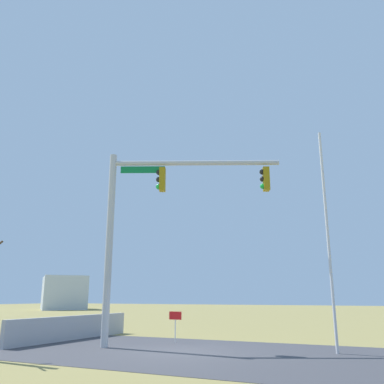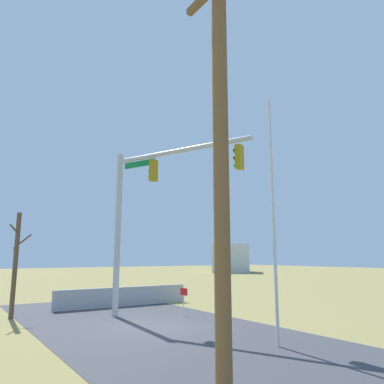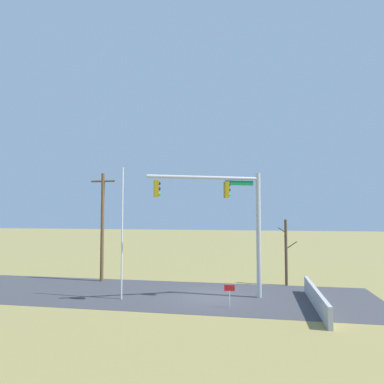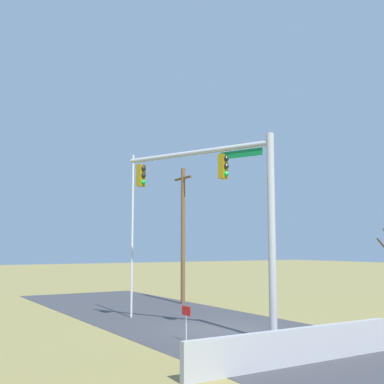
% 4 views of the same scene
% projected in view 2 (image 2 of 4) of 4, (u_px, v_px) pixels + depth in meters
% --- Properties ---
extents(ground_plane, '(160.00, 160.00, 0.00)m').
position_uv_depth(ground_plane, '(150.00, 327.00, 13.83)').
color(ground_plane, olive).
extents(road_surface, '(28.00, 8.00, 0.01)m').
position_uv_depth(road_surface, '(214.00, 348.00, 10.57)').
color(road_surface, '#3D3D42').
rests_on(road_surface, ground_plane).
extents(sidewalk_corner, '(6.00, 6.00, 0.01)m').
position_uv_depth(sidewalk_corner, '(106.00, 314.00, 17.00)').
color(sidewalk_corner, '#B7B5AD').
rests_on(sidewalk_corner, ground_plane).
extents(retaining_fence, '(0.20, 7.47, 1.01)m').
position_uv_depth(retaining_fence, '(124.00, 297.00, 19.63)').
color(retaining_fence, '#A8A8AD').
rests_on(retaining_fence, ground_plane).
extents(signal_mast, '(6.36, 2.97, 7.46)m').
position_uv_depth(signal_mast, '(147.00, 199.00, 16.20)').
color(signal_mast, '#B2B5BA').
rests_on(signal_mast, ground_plane).
extents(flagpole, '(0.10, 0.10, 7.76)m').
position_uv_depth(flagpole, '(273.00, 216.00, 11.41)').
color(flagpole, silver).
rests_on(flagpole, ground_plane).
extents(utility_pole, '(1.90, 0.26, 8.01)m').
position_uv_depth(utility_pole, '(221.00, 160.00, 5.92)').
color(utility_pole, brown).
rests_on(utility_pole, ground_plane).
extents(bare_tree, '(1.27, 1.02, 4.57)m').
position_uv_depth(bare_tree, '(15.00, 263.00, 16.00)').
color(bare_tree, brown).
rests_on(bare_tree, ground_plane).
extents(open_sign, '(0.56, 0.04, 1.22)m').
position_uv_depth(open_sign, '(184.00, 295.00, 16.51)').
color(open_sign, silver).
rests_on(open_sign, ground_plane).
extents(distant_building, '(10.74, 10.63, 4.71)m').
position_uv_depth(distant_building, '(232.00, 258.00, 63.37)').
color(distant_building, silver).
rests_on(distant_building, ground_plane).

